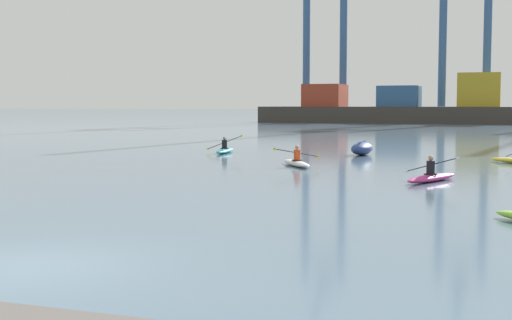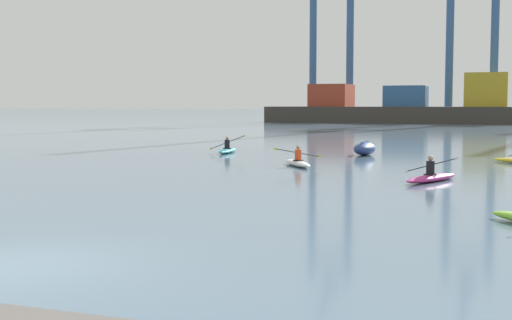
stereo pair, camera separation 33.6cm
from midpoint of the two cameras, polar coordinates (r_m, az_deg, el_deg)
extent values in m
plane|color=slate|center=(12.97, -18.88, -8.20)|extent=(800.00, 800.00, 0.00)
cube|color=#38332D|center=(107.87, 11.44, 3.61)|extent=(41.54, 10.04, 2.44)
cube|color=#993823|center=(110.08, 5.54, 5.23)|extent=(5.82, 7.03, 3.43)
cube|color=#2D5684|center=(107.87, 11.46, 5.08)|extent=(5.82, 7.03, 3.08)
cube|color=#B29323|center=(106.86, 17.57, 5.43)|extent=(5.82, 7.03, 4.82)
cylinder|color=#335684|center=(119.02, 4.03, 9.71)|extent=(1.20, 1.20, 27.10)
cylinder|color=#335684|center=(117.50, 7.02, 9.76)|extent=(1.20, 1.20, 27.10)
cylinder|color=#335684|center=(114.52, 14.81, 9.23)|extent=(1.20, 1.20, 24.92)
cylinder|color=#335684|center=(114.15, 18.17, 9.17)|extent=(1.20, 1.20, 24.92)
ellipsoid|color=navy|center=(39.32, 8.35, 0.92)|extent=(1.11, 2.60, 0.70)
cube|color=navy|center=(39.30, 8.35, 1.47)|extent=(0.07, 1.95, 0.06)
ellipsoid|color=teal|center=(40.62, -2.77, 0.76)|extent=(1.12, 3.45, 0.26)
torus|color=black|center=(40.51, -2.81, 0.95)|extent=(0.56, 0.56, 0.05)
cylinder|color=black|center=(40.50, -2.81, 1.29)|extent=(0.30, 0.30, 0.50)
sphere|color=tan|center=(40.48, -2.81, 1.78)|extent=(0.19, 0.19, 0.19)
cylinder|color=black|center=(40.54, -2.79, 1.43)|extent=(1.95, 0.34, 0.79)
ellipsoid|color=yellow|center=(40.80, -4.13, 0.91)|extent=(0.21, 0.07, 0.17)
ellipsoid|color=yellow|center=(40.31, -1.44, 1.96)|extent=(0.21, 0.07, 0.17)
ellipsoid|color=#C13384|center=(26.35, 13.71, -1.41)|extent=(1.85, 3.37, 0.26)
torus|color=black|center=(26.25, 13.61, -1.13)|extent=(0.64, 0.64, 0.05)
cylinder|color=black|center=(26.23, 13.62, -0.60)|extent=(0.30, 0.30, 0.50)
sphere|color=tan|center=(26.20, 13.63, 0.16)|extent=(0.19, 0.19, 0.19)
cylinder|color=black|center=(26.27, 13.67, -0.38)|extent=(1.88, 0.80, 0.63)
ellipsoid|color=silver|center=(26.78, 11.76, -0.89)|extent=(0.20, 0.11, 0.16)
ellipsoid|color=silver|center=(25.78, 15.66, 0.15)|extent=(0.20, 0.11, 0.16)
ellipsoid|color=silver|center=(31.98, 2.99, -0.26)|extent=(2.37, 3.17, 0.26)
torus|color=black|center=(31.87, 3.04, -0.03)|extent=(0.68, 0.68, 0.05)
cylinder|color=#DB471E|center=(31.86, 3.05, 0.41)|extent=(0.30, 0.30, 0.50)
sphere|color=tan|center=(31.83, 3.05, 1.03)|extent=(0.19, 0.19, 0.19)
cylinder|color=black|center=(31.90, 3.02, 0.59)|extent=(1.75, 1.16, 0.42)
ellipsoid|color=yellow|center=(31.60, 1.23, 0.91)|extent=(0.19, 0.14, 0.14)
ellipsoid|color=yellow|center=(32.22, 4.78, 0.28)|extent=(0.19, 0.14, 0.14)
ellipsoid|color=silver|center=(34.45, 19.42, 0.32)|extent=(0.16, 0.18, 0.14)
camera|label=1|loc=(0.17, -90.35, -0.03)|focal=49.34mm
camera|label=2|loc=(0.17, 89.65, 0.03)|focal=49.34mm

